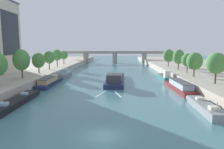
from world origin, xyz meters
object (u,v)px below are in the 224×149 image
Objects in this scene: moored_boat_left_near at (66,73)px; tree_right_nearest at (169,56)px; barge_midriver at (115,79)px; bridge_far at (115,55)px; tree_left_distant at (57,55)px; moored_boat_left_upstream at (17,101)px; tree_left_third at (49,57)px; moored_boat_right_far at (180,86)px; tree_right_past_mid at (216,63)px; moored_boat_right_end at (204,107)px; moored_boat_right_gap_after at (164,77)px; tree_left_midway at (21,60)px; tree_right_second at (188,60)px; tree_right_distant at (179,57)px; tree_right_far at (195,61)px; tree_left_far at (38,60)px; tree_left_nearest at (64,55)px; moored_boat_left_end at (49,82)px.

tree_right_nearest reaches higher than moored_boat_left_near.
bridge_far is (-0.97, 68.00, 3.72)m from barge_midriver.
barge_midriver is 3.46× the size of tree_left_distant.
tree_left_third is (-5.78, 34.39, 5.92)m from moored_boat_left_upstream.
moored_boat_right_far is 2.44× the size of tree_right_past_mid.
moored_boat_right_gap_after is (0.65, 30.59, 0.28)m from moored_boat_right_end.
tree_right_second is (44.99, 12.50, -0.74)m from tree_left_midway.
moored_boat_left_near is at bearing 148.46° from barge_midriver.
barge_midriver is 3.66× the size of tree_left_third.
barge_midriver is 3.37× the size of tree_right_distant.
tree_left_distant reaches higher than tree_right_far.
tree_left_midway is 9.98m from tree_left_far.
tree_left_far is (-38.02, -3.19, 5.15)m from moored_boat_right_gap_after.
tree_left_nearest is at bearing 96.54° from moored_boat_left_upstream.
tree_right_second is (38.62, -5.47, 4.95)m from moored_boat_left_near.
tree_right_nearest is (43.78, 21.70, 0.48)m from tree_left_far.
moored_boat_left_end is at bearing -80.83° from tree_left_nearest.
moored_boat_left_upstream is 60.46m from tree_right_nearest.
moored_boat_left_near is at bearing -160.06° from tree_right_nearest.
moored_boat_left_near is 1.76× the size of tree_left_nearest.
tree_left_far is 47.17m from tree_right_past_mid.
tree_right_second is (6.76, 15.11, 5.15)m from moored_boat_right_far.
tree_left_midway is (-38.30, -13.12, 5.94)m from moored_boat_right_gap_after.
bridge_far is (-15.53, 93.18, 4.04)m from moored_boat_right_end.
moored_boat_left_near reaches higher than moored_boat_left_end.
tree_left_nearest is (-0.01, 10.06, -0.42)m from tree_left_distant.
tree_right_distant reaches higher than tree_right_far.
moored_boat_right_end is 2.04× the size of tree_right_second.
tree_right_far is (37.67, -13.56, 5.17)m from moored_boat_left_near.
tree_right_far reaches higher than moored_boat_left_near.
moored_boat_left_near is at bearing -176.15° from tree_right_distant.
tree_right_past_mid reaches higher than moored_boat_left_upstream.
moored_boat_left_upstream is 0.26× the size of bridge_far.
bridge_far is (22.43, 45.47, -2.12)m from tree_left_distant.
tree_right_past_mid is at bearing -90.81° from tree_right_second.
barge_midriver is 23.48m from tree_left_far.
tree_right_past_mid is at bearing -88.98° from tree_right_nearest.
moored_boat_right_end is at bearing -80.54° from bridge_far.
tree_left_far reaches higher than tree_right_second.
moored_boat_right_gap_after is at bearing -130.90° from tree_right_distant.
tree_left_midway is at bearing -161.09° from moored_boat_right_gap_after.
moored_boat_right_gap_after is at bearing -23.91° from tree_left_distant.
tree_right_past_mid is (6.51, -3.22, 5.66)m from moored_boat_right_far.
moored_boat_right_end is at bearing -100.56° from tree_right_distant.
tree_left_nearest is (-37.97, 57.77, 5.74)m from moored_boat_right_end.
tree_right_past_mid is 0.11× the size of bridge_far.
moored_boat_right_far is at bearing -34.29° from barge_midriver.
moored_boat_right_gap_after is at bearing 41.01° from moored_boat_left_upstream.
tree_left_distant is (-37.96, 47.72, 6.15)m from moored_boat_right_end.
tree_right_distant is 0.12× the size of bridge_far.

